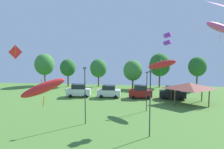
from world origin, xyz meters
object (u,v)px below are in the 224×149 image
object	(u,v)px
parked_car_leftmost	(79,91)
light_post_2	(150,100)
park_pavilion	(189,86)
parked_car_second_from_left	(109,91)
treeline_tree_1	(68,68)
parked_car_third_from_left	(140,92)
parked_car_rightmost_in_row	(173,93)
light_post_1	(85,93)
treeline_tree_5	(197,67)
kite_flying_0	(43,88)
treeline_tree_0	(44,64)
kite_flying_6	(220,28)
treeline_tree_2	(98,68)
light_post_0	(147,89)
treeline_tree_4	(160,65)
treeline_tree_3	(133,70)
kite_flying_1	(15,52)
kite_flying_3	(162,65)
kite_flying_5	(168,39)

from	to	relation	value
parked_car_leftmost	light_post_2	bearing A→B (deg)	-62.80
park_pavilion	parked_car_leftmost	bearing A→B (deg)	170.64
parked_car_second_from_left	treeline_tree_1	world-z (taller)	treeline_tree_1
parked_car_third_from_left	light_post_2	distance (m)	19.59
parked_car_second_from_left	parked_car_rightmost_in_row	bearing A→B (deg)	-0.55
parked_car_leftmost	light_post_1	bearing A→B (deg)	-78.77
treeline_tree_5	parked_car_third_from_left	bearing A→B (deg)	-139.52
park_pavilion	treeline_tree_1	distance (m)	29.85
kite_flying_0	treeline_tree_0	size ratio (longest dim) A/B	0.32
parked_car_leftmost	treeline_tree_0	distance (m)	18.38
kite_flying_6	treeline_tree_2	size ratio (longest dim) A/B	0.61
parked_car_rightmost_in_row	light_post_0	distance (m)	10.58
treeline_tree_0	treeline_tree_4	bearing A→B (deg)	-0.37
treeline_tree_3	parked_car_leftmost	bearing A→B (deg)	-134.41
parked_car_leftmost	park_pavilion	world-z (taller)	park_pavilion
kite_flying_6	treeline_tree_5	bearing A→B (deg)	81.88
parked_car_third_from_left	treeline_tree_2	size ratio (longest dim) A/B	0.65
parked_car_leftmost	light_post_0	world-z (taller)	light_post_0
kite_flying_1	kite_flying_6	world-z (taller)	kite_flying_6
kite_flying_3	park_pavilion	world-z (taller)	kite_flying_3
kite_flying_5	kite_flying_3	bearing A→B (deg)	93.00
treeline_tree_3	treeline_tree_1	bearing A→B (deg)	175.20
light_post_0	treeline_tree_2	distance (m)	24.18
kite_flying_0	parked_car_rightmost_in_row	xyz separation A→B (m)	(11.49, 31.63, -6.11)
parked_car_second_from_left	treeline_tree_5	bearing A→B (deg)	29.69
kite_flying_5	light_post_1	distance (m)	12.66
parked_car_third_from_left	treeline_tree_1	bearing A→B (deg)	143.31
light_post_0	parked_car_second_from_left	bearing A→B (deg)	127.08
park_pavilion	treeline_tree_5	xyz separation A→B (m)	(4.54, 14.19, 2.10)
treeline_tree_5	parked_car_second_from_left	bearing A→B (deg)	-149.83
light_post_1	kite_flying_6	bearing A→B (deg)	3.61
kite_flying_3	parked_car_leftmost	world-z (taller)	kite_flying_3
kite_flying_6	treeline_tree_0	world-z (taller)	kite_flying_6
parked_car_leftmost	light_post_0	size ratio (longest dim) A/B	0.80
parked_car_second_from_left	treeline_tree_1	size ratio (longest dim) A/B	0.66
treeline_tree_1	kite_flying_0	bearing A→B (deg)	-74.52
park_pavilion	treeline_tree_2	size ratio (longest dim) A/B	1.03
parked_car_leftmost	treeline_tree_2	xyz separation A→B (m)	(1.76, 12.46, 3.25)
light_post_0	kite_flying_5	bearing A→B (deg)	-54.72
kite_flying_1	park_pavilion	size ratio (longest dim) A/B	0.34
kite_flying_3	treeline_tree_0	bearing A→B (deg)	142.36
light_post_0	treeline_tree_4	world-z (taller)	treeline_tree_4
parked_car_rightmost_in_row	treeline_tree_0	world-z (taller)	treeline_tree_0
parked_car_second_from_left	park_pavilion	distance (m)	14.66
light_post_1	treeline_tree_2	xyz separation A→B (m)	(-3.26, 28.37, 0.49)
kite_flying_5	light_post_2	bearing A→B (deg)	-109.52
treeline_tree_4	treeline_tree_3	bearing A→B (deg)	-157.53
kite_flying_1	parked_car_second_from_left	xyz separation A→B (m)	(14.68, 6.98, -7.60)
kite_flying_3	parked_car_rightmost_in_row	world-z (taller)	kite_flying_3
kite_flying_1	treeline_tree_0	size ratio (longest dim) A/B	0.29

